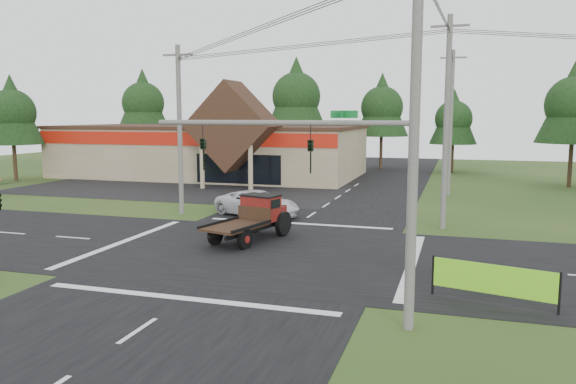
% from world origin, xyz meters
% --- Properties ---
extents(ground, '(120.00, 120.00, 0.00)m').
position_xyz_m(ground, '(0.00, 0.00, 0.00)').
color(ground, '#243E16').
rests_on(ground, ground).
extents(road_ns, '(12.00, 120.00, 0.02)m').
position_xyz_m(road_ns, '(0.00, 0.00, 0.01)').
color(road_ns, black).
rests_on(road_ns, ground).
extents(road_ew, '(120.00, 12.00, 0.02)m').
position_xyz_m(road_ew, '(0.00, 0.00, 0.01)').
color(road_ew, black).
rests_on(road_ew, ground).
extents(parking_apron, '(28.00, 14.00, 0.02)m').
position_xyz_m(parking_apron, '(-14.00, 19.00, 0.01)').
color(parking_apron, black).
rests_on(parking_apron, ground).
extents(cvs_building, '(30.40, 18.20, 9.19)m').
position_xyz_m(cvs_building, '(-15.70, 29.57, 2.78)').
color(cvs_building, gray).
rests_on(cvs_building, ground).
extents(traffic_signal_mast, '(8.12, 0.24, 7.00)m').
position_xyz_m(traffic_signal_mast, '(5.82, -7.50, 4.43)').
color(traffic_signal_mast, '#595651').
rests_on(traffic_signal_mast, ground).
extents(utility_pole_nr, '(2.00, 0.30, 11.00)m').
position_xyz_m(utility_pole_nr, '(7.50, -7.50, 5.64)').
color(utility_pole_nr, '#595651').
rests_on(utility_pole_nr, ground).
extents(utility_pole_nw, '(2.00, 0.30, 10.50)m').
position_xyz_m(utility_pole_nw, '(-8.00, 8.00, 5.39)').
color(utility_pole_nw, '#595651').
rests_on(utility_pole_nw, ground).
extents(utility_pole_ne, '(2.00, 0.30, 11.50)m').
position_xyz_m(utility_pole_ne, '(8.00, 8.00, 5.89)').
color(utility_pole_ne, '#595651').
rests_on(utility_pole_ne, ground).
extents(utility_pole_n, '(2.00, 0.30, 11.20)m').
position_xyz_m(utility_pole_n, '(8.00, 22.00, 5.74)').
color(utility_pole_n, '#595651').
rests_on(utility_pole_n, ground).
extents(tree_row_a, '(6.72, 6.72, 12.12)m').
position_xyz_m(tree_row_a, '(-30.00, 40.00, 8.05)').
color(tree_row_a, '#332316').
rests_on(tree_row_a, ground).
extents(tree_row_b, '(5.60, 5.60, 10.10)m').
position_xyz_m(tree_row_b, '(-20.00, 42.00, 6.70)').
color(tree_row_b, '#332316').
rests_on(tree_row_b, ground).
extents(tree_row_c, '(7.28, 7.28, 13.13)m').
position_xyz_m(tree_row_c, '(-10.00, 41.00, 8.72)').
color(tree_row_c, '#332316').
rests_on(tree_row_c, ground).
extents(tree_row_d, '(6.16, 6.16, 11.11)m').
position_xyz_m(tree_row_d, '(0.00, 42.00, 7.38)').
color(tree_row_d, '#332316').
rests_on(tree_row_d, ground).
extents(tree_row_e, '(5.04, 5.04, 9.09)m').
position_xyz_m(tree_row_e, '(8.00, 40.00, 6.03)').
color(tree_row_e, '#332316').
rests_on(tree_row_e, ground).
extents(tree_side_w, '(5.60, 5.60, 10.10)m').
position_xyz_m(tree_side_w, '(-32.00, 20.00, 6.70)').
color(tree_side_w, '#332316').
rests_on(tree_side_w, ground).
extents(tree_side_ne, '(6.16, 6.16, 11.11)m').
position_xyz_m(tree_side_ne, '(18.00, 30.00, 7.38)').
color(tree_side_ne, '#332316').
rests_on(tree_side_ne, ground).
extents(antique_flatbed_truck, '(3.32, 5.71, 2.25)m').
position_xyz_m(antique_flatbed_truck, '(-1.15, 2.04, 1.12)').
color(antique_flatbed_truck, '#620F0E').
rests_on(antique_flatbed_truck, ground).
extents(roadside_banner, '(4.01, 1.11, 1.40)m').
position_xyz_m(roadside_banner, '(9.97, -4.49, 0.70)').
color(roadside_banner, '#70D11B').
rests_on(roadside_banner, ground).
extents(white_pickup, '(6.22, 4.66, 1.57)m').
position_xyz_m(white_pickup, '(-3.16, 8.74, 0.78)').
color(white_pickup, silver).
rests_on(white_pickup, ground).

